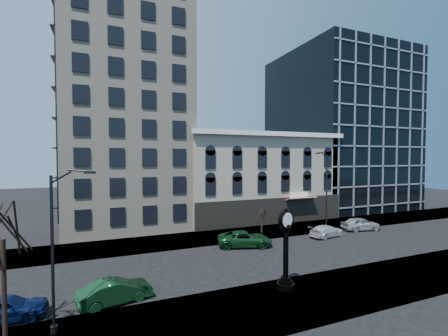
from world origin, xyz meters
name	(u,v)px	position (x,y,z in m)	size (l,w,h in m)	color
ground	(220,263)	(0.00, 0.00, 0.00)	(160.00, 160.00, 0.00)	black
sidewalk_far	(194,239)	(0.00, 8.00, 0.06)	(160.00, 6.00, 0.12)	gray
sidewalk_near	(267,305)	(0.00, -8.00, 0.06)	(160.00, 6.00, 0.12)	gray
cream_tower	(127,81)	(-6.11, 18.88, 19.32)	(15.90, 15.40, 42.50)	beige
victorian_row	(256,178)	(12.00, 15.89, 6.00)	(22.60, 11.19, 12.50)	#9F9683
glass_office	(338,131)	(32.00, 20.91, 14.00)	(20.00, 20.15, 28.00)	black
street_clock	(286,252)	(2.32, -6.47, 2.61)	(1.25, 1.25, 5.52)	black
street_lamp_near	(64,207)	(-10.98, -6.74, 6.54)	(2.12, 0.92, 8.50)	black
street_lamp_far	(323,170)	(15.88, 5.83, 7.52)	(2.50, 0.88, 9.81)	black
bare_tree_near	(2,217)	(-13.69, -6.32, 6.19)	(4.67, 4.67, 8.03)	black
bare_tree_far	(262,210)	(8.24, 7.49, 2.78)	(2.06, 2.06, 3.53)	black
car_near_a	(5,308)	(-14.28, -4.04, 0.72)	(1.71, 4.24, 1.44)	#0C194C
car_near_b	(116,291)	(-8.53, -4.09, 0.73)	(1.54, 4.43, 1.46)	#143F1E
car_far_a	(245,239)	(4.11, 3.59, 0.77)	(2.55, 5.54, 1.54)	#143F1E
car_far_b	(327,231)	(14.45, 3.40, 0.66)	(1.86, 4.57, 1.33)	silver
car_far_c	(360,224)	(20.39, 4.26, 0.81)	(1.91, 4.74, 1.61)	#A5A8AD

